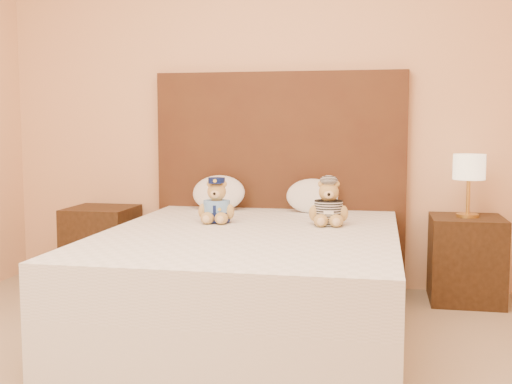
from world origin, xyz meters
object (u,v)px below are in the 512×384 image
at_px(bed, 250,280).
at_px(teddy_prisoner, 329,202).
at_px(teddy_police, 217,200).
at_px(pillow_right, 312,194).
at_px(nightstand_left, 102,245).
at_px(nightstand_right, 466,259).
at_px(pillow_left, 219,191).
at_px(lamp, 469,170).

distance_m(bed, teddy_prisoner, 0.65).
height_order(teddy_police, teddy_prisoner, teddy_prisoner).
bearing_deg(teddy_prisoner, teddy_police, 177.45).
bearing_deg(pillow_right, nightstand_left, -178.86).
bearing_deg(pillow_right, bed, -106.96).
bearing_deg(pillow_right, nightstand_right, -1.72).
bearing_deg(nightstand_left, bed, -32.62).
distance_m(pillow_left, pillow_right, 0.65).
relative_size(pillow_left, pillow_right, 1.06).
relative_size(lamp, teddy_police, 1.50).
xyz_separation_m(lamp, teddy_prisoner, (-0.84, -0.50, -0.16)).
bearing_deg(lamp, nightstand_left, 180.00).
bearing_deg(lamp, pillow_right, 178.28).
distance_m(nightstand_left, pillow_right, 1.56).
distance_m(teddy_police, pillow_right, 0.76).
relative_size(lamp, teddy_prisoner, 1.49).
bearing_deg(bed, pillow_left, 115.29).
xyz_separation_m(nightstand_left, lamp, (2.50, 0.00, 0.57)).
xyz_separation_m(nightstand_right, teddy_prisoner, (-0.84, -0.50, 0.41)).
relative_size(nightstand_right, pillow_left, 1.49).
height_order(nightstand_right, teddy_police, teddy_police).
relative_size(nightstand_right, pillow_right, 1.58).
bearing_deg(teddy_prisoner, pillow_left, 141.34).
relative_size(teddy_police, pillow_left, 0.72).
distance_m(lamp, pillow_left, 1.65).
height_order(lamp, teddy_prisoner, lamp).
relative_size(teddy_prisoner, pillow_right, 0.77).
bearing_deg(teddy_police, nightstand_right, 16.14).
distance_m(bed, nightstand_right, 1.48).
height_order(nightstand_right, pillow_left, pillow_left).
bearing_deg(nightstand_right, pillow_right, 178.28).
bearing_deg(nightstand_left, teddy_prisoner, -16.83).
height_order(lamp, pillow_left, lamp).
bearing_deg(nightstand_left, pillow_right, 1.14).
xyz_separation_m(teddy_police, pillow_left, (-0.13, 0.56, -0.00)).
relative_size(nightstand_right, teddy_police, 2.06).
xyz_separation_m(nightstand_left, pillow_right, (1.50, 0.03, 0.40)).
height_order(teddy_police, pillow_right, teddy_police).
bearing_deg(teddy_police, teddy_prisoner, -0.70).
bearing_deg(pillow_left, pillow_right, 0.00).
xyz_separation_m(teddy_police, pillow_right, (0.51, 0.56, -0.01)).
bearing_deg(nightstand_left, lamp, 0.00).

